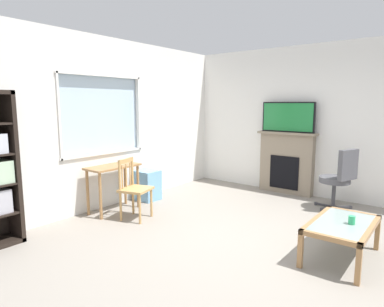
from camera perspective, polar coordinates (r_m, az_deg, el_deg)
name	(u,v)px	position (r m, az deg, el deg)	size (l,w,h in m)	color
ground	(243,243)	(4.30, 8.77, -14.99)	(6.31, 6.17, 0.02)	gray
wall_back_with_window	(108,124)	(5.69, -14.23, 4.86)	(5.31, 0.15, 2.76)	white
wall_right	(319,122)	(6.47, 20.99, 5.12)	(0.12, 5.37, 2.76)	white
desk_under_window	(113,174)	(5.39, -13.36, -3.51)	(0.84, 0.42, 0.74)	#A37547
wooden_chair	(134,188)	(5.01, -9.95, -5.88)	(0.52, 0.50, 0.90)	tan
plastic_drawer_unit	(147,185)	(6.00, -7.72, -5.39)	(0.35, 0.40, 0.53)	#72ADDB
fireplace	(286,163)	(6.58, 15.87, -1.51)	(0.26, 1.11, 1.17)	gray
tv	(288,117)	(6.48, 16.12, 6.02)	(0.06, 1.00, 0.56)	black
office_chair	(340,176)	(5.81, 23.97, -3.58)	(0.58, 0.62, 1.00)	#4C4C51
coffee_table	(342,227)	(4.08, 24.34, -11.44)	(1.03, 0.60, 0.42)	#8C9E99
sippy_cup	(352,220)	(4.03, 25.71, -10.23)	(0.07, 0.07, 0.09)	#33B770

